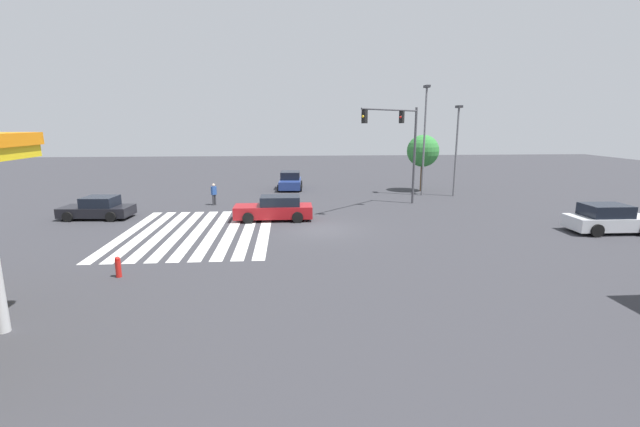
{
  "coord_description": "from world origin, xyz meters",
  "views": [
    {
      "loc": [
        24.02,
        -1.78,
        6.1
      ],
      "look_at": [
        0.0,
        0.0,
        0.95
      ],
      "focal_mm": 24.0,
      "sensor_mm": 36.0,
      "label": 1
    }
  ],
  "objects_px": {
    "pedestrian": "(214,193)",
    "street_light_pole_b": "(425,132)",
    "traffic_signal_mast": "(401,136)",
    "tree_corner_a": "(423,151)",
    "car_0": "(608,219)",
    "car_2": "(275,209)",
    "fire_hydrant": "(118,267)",
    "car_3": "(98,208)",
    "car_1": "(290,181)",
    "street_light_pole_a": "(457,142)"
  },
  "relations": [
    {
      "from": "car_2",
      "to": "car_3",
      "type": "xyz_separation_m",
      "value": [
        -1.3,
        -11.43,
        -0.08
      ]
    },
    {
      "from": "car_0",
      "to": "fire_hydrant",
      "type": "height_order",
      "value": "car_0"
    },
    {
      "from": "traffic_signal_mast",
      "to": "street_light_pole_b",
      "type": "bearing_deg",
      "value": -168.23
    },
    {
      "from": "traffic_signal_mast",
      "to": "car_1",
      "type": "distance_m",
      "value": 12.88
    },
    {
      "from": "traffic_signal_mast",
      "to": "pedestrian",
      "type": "bearing_deg",
      "value": -52.51
    },
    {
      "from": "car_0",
      "to": "fire_hydrant",
      "type": "distance_m",
      "value": 25.38
    },
    {
      "from": "car_2",
      "to": "pedestrian",
      "type": "bearing_deg",
      "value": -48.39
    },
    {
      "from": "car_1",
      "to": "street_light_pole_b",
      "type": "relative_size",
      "value": 0.47
    },
    {
      "from": "car_0",
      "to": "street_light_pole_b",
      "type": "xyz_separation_m",
      "value": [
        -13.11,
        -6.61,
        4.59
      ]
    },
    {
      "from": "traffic_signal_mast",
      "to": "car_1",
      "type": "relative_size",
      "value": 1.7
    },
    {
      "from": "car_1",
      "to": "car_3",
      "type": "relative_size",
      "value": 0.94
    },
    {
      "from": "car_0",
      "to": "tree_corner_a",
      "type": "distance_m",
      "value": 16.64
    },
    {
      "from": "street_light_pole_b",
      "to": "tree_corner_a",
      "type": "xyz_separation_m",
      "value": [
        -2.15,
        0.62,
        -1.74
      ]
    },
    {
      "from": "street_light_pole_a",
      "to": "street_light_pole_b",
      "type": "height_order",
      "value": "street_light_pole_b"
    },
    {
      "from": "car_3",
      "to": "street_light_pole_a",
      "type": "height_order",
      "value": "street_light_pole_a"
    },
    {
      "from": "car_1",
      "to": "pedestrian",
      "type": "xyz_separation_m",
      "value": [
        7.4,
        -5.75,
        0.15
      ]
    },
    {
      "from": "pedestrian",
      "to": "street_light_pole_a",
      "type": "height_order",
      "value": "street_light_pole_a"
    },
    {
      "from": "car_1",
      "to": "tree_corner_a",
      "type": "relative_size",
      "value": 0.84
    },
    {
      "from": "car_1",
      "to": "tree_corner_a",
      "type": "xyz_separation_m",
      "value": [
        2.03,
        11.79,
        2.85
      ]
    },
    {
      "from": "street_light_pole_a",
      "to": "car_3",
      "type": "bearing_deg",
      "value": -75.66
    },
    {
      "from": "traffic_signal_mast",
      "to": "car_2",
      "type": "relative_size",
      "value": 1.46
    },
    {
      "from": "car_2",
      "to": "street_light_pole_a",
      "type": "xyz_separation_m",
      "value": [
        -8.0,
        14.77,
        3.77
      ]
    },
    {
      "from": "street_light_pole_a",
      "to": "car_1",
      "type": "bearing_deg",
      "value": -109.13
    },
    {
      "from": "car_3",
      "to": "tree_corner_a",
      "type": "distance_m",
      "value": 26.2
    },
    {
      "from": "traffic_signal_mast",
      "to": "tree_corner_a",
      "type": "relative_size",
      "value": 1.43
    },
    {
      "from": "car_0",
      "to": "car_2",
      "type": "height_order",
      "value": "car_0"
    },
    {
      "from": "car_2",
      "to": "fire_hydrant",
      "type": "relative_size",
      "value": 5.71
    },
    {
      "from": "pedestrian",
      "to": "tree_corner_a",
      "type": "distance_m",
      "value": 18.54
    },
    {
      "from": "car_1",
      "to": "tree_corner_a",
      "type": "bearing_deg",
      "value": 82.97
    },
    {
      "from": "traffic_signal_mast",
      "to": "pedestrian",
      "type": "relative_size",
      "value": 4.41
    },
    {
      "from": "car_0",
      "to": "car_3",
      "type": "bearing_deg",
      "value": 169.81
    },
    {
      "from": "tree_corner_a",
      "to": "fire_hydrant",
      "type": "xyz_separation_m",
      "value": [
        20.6,
        -18.82,
        -3.17
      ]
    },
    {
      "from": "street_light_pole_b",
      "to": "tree_corner_a",
      "type": "bearing_deg",
      "value": 163.86
    },
    {
      "from": "traffic_signal_mast",
      "to": "pedestrian",
      "type": "height_order",
      "value": "traffic_signal_mast"
    },
    {
      "from": "car_0",
      "to": "pedestrian",
      "type": "height_order",
      "value": "pedestrian"
    },
    {
      "from": "car_2",
      "to": "traffic_signal_mast",
      "type": "bearing_deg",
      "value": -157.84
    },
    {
      "from": "street_light_pole_b",
      "to": "fire_hydrant",
      "type": "xyz_separation_m",
      "value": [
        18.45,
        -18.2,
        -4.91
      ]
    },
    {
      "from": "traffic_signal_mast",
      "to": "car_3",
      "type": "xyz_separation_m",
      "value": [
        2.27,
        -20.36,
        -4.49
      ]
    },
    {
      "from": "car_0",
      "to": "street_light_pole_b",
      "type": "relative_size",
      "value": 0.5
    },
    {
      "from": "car_3",
      "to": "tree_corner_a",
      "type": "xyz_separation_m",
      "value": [
        -9.43,
        24.27,
        2.95
      ]
    },
    {
      "from": "car_2",
      "to": "tree_corner_a",
      "type": "relative_size",
      "value": 0.98
    },
    {
      "from": "car_1",
      "to": "traffic_signal_mast",
      "type": "bearing_deg",
      "value": 43.37
    },
    {
      "from": "street_light_pole_a",
      "to": "fire_hydrant",
      "type": "bearing_deg",
      "value": -49.27
    },
    {
      "from": "street_light_pole_a",
      "to": "tree_corner_a",
      "type": "xyz_separation_m",
      "value": [
        -2.73,
        -1.94,
        -0.9
      ]
    },
    {
      "from": "traffic_signal_mast",
      "to": "street_light_pole_b",
      "type": "height_order",
      "value": "street_light_pole_b"
    },
    {
      "from": "street_light_pole_b",
      "to": "street_light_pole_a",
      "type": "bearing_deg",
      "value": 77.28
    },
    {
      "from": "fire_hydrant",
      "to": "car_1",
      "type": "bearing_deg",
      "value": 162.74
    },
    {
      "from": "pedestrian",
      "to": "street_light_pole_a",
      "type": "bearing_deg",
      "value": 55.25
    },
    {
      "from": "pedestrian",
      "to": "street_light_pole_b",
      "type": "relative_size",
      "value": 0.18
    },
    {
      "from": "pedestrian",
      "to": "fire_hydrant",
      "type": "height_order",
      "value": "pedestrian"
    }
  ]
}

